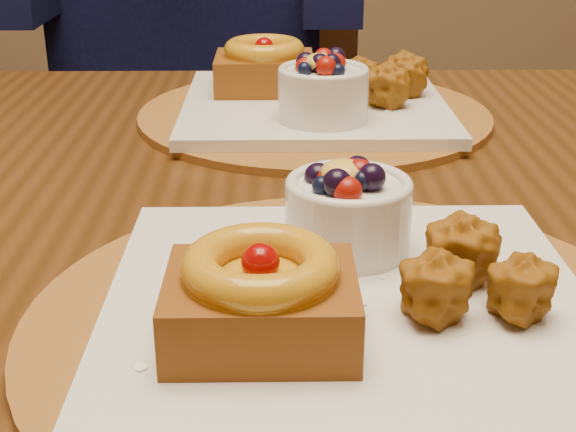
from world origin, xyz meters
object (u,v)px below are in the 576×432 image
(dining_table, at_px, (324,274))
(place_setting_near, at_px, (345,294))
(chair_far, at_px, (271,128))
(place_setting_far, at_px, (312,97))

(dining_table, relative_size, place_setting_near, 4.21)
(dining_table, relative_size, chair_far, 1.62)
(dining_table, bearing_deg, chair_far, 93.38)
(place_setting_near, height_order, chair_far, chair_far)
(place_setting_near, relative_size, chair_far, 0.38)
(chair_far, bearing_deg, place_setting_far, -106.60)
(dining_table, distance_m, place_setting_near, 0.24)
(place_setting_near, xyz_separation_m, chair_far, (-0.05, 1.08, -0.23))
(place_setting_far, xyz_separation_m, chair_far, (-0.05, 0.65, -0.23))
(place_setting_near, relative_size, place_setting_far, 1.00)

